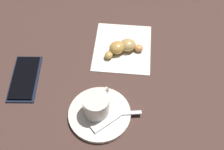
{
  "coord_description": "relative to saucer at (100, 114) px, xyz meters",
  "views": [
    {
      "loc": [
        -0.44,
        -0.05,
        0.61
      ],
      "look_at": [
        0.0,
        -0.01,
        0.02
      ],
      "focal_mm": 47.7,
      "sensor_mm": 36.0,
      "label": 1
    }
  ],
  "objects": [
    {
      "name": "sugar_packet",
      "position": [
        -0.02,
        -0.02,
        0.01
      ],
      "size": [
        0.06,
        0.07,
        0.01
      ],
      "primitive_type": "cube",
      "rotation": [
        0.0,
        0.0,
        5.43
      ],
      "color": "white",
      "rests_on": "saucer"
    },
    {
      "name": "ground_plane",
      "position": [
        0.11,
        -0.01,
        -0.01
      ],
      "size": [
        1.8,
        1.8,
        0.0
      ],
      "primitive_type": "plane",
      "color": "#462E28"
    },
    {
      "name": "saucer",
      "position": [
        0.0,
        0.0,
        0.0
      ],
      "size": [
        0.15,
        0.15,
        0.01
      ],
      "primitive_type": "cylinder",
      "color": "silver",
      "rests_on": "ground"
    },
    {
      "name": "croissant",
      "position": [
        0.2,
        -0.04,
        0.01
      ],
      "size": [
        0.07,
        0.11,
        0.03
      ],
      "color": "#D48A4A",
      "rests_on": "napkin"
    },
    {
      "name": "espresso_cup",
      "position": [
        0.0,
        0.01,
        0.03
      ],
      "size": [
        0.08,
        0.06,
        0.06
      ],
      "color": "silver",
      "rests_on": "saucer"
    },
    {
      "name": "napkin",
      "position": [
        0.21,
        -0.04,
        -0.0
      ],
      "size": [
        0.18,
        0.16,
        0.0
      ],
      "primitive_type": "cube",
      "rotation": [
        0.0,
        0.0,
        -0.02
      ],
      "color": "silver",
      "rests_on": "ground"
    },
    {
      "name": "teaspoon",
      "position": [
        -0.0,
        -0.01,
        0.01
      ],
      "size": [
        0.03,
        0.13,
        0.01
      ],
      "color": "silver",
      "rests_on": "saucer"
    },
    {
      "name": "cell_phone",
      "position": [
        0.09,
        0.2,
        -0.0
      ],
      "size": [
        0.15,
        0.08,
        0.01
      ],
      "color": "#141D30",
      "rests_on": "ground"
    }
  ]
}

